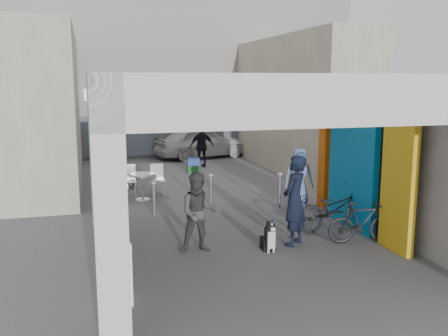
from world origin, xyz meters
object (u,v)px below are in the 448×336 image
object	(u,v)px
man_crates	(202,146)
bicycle_rear	(362,222)
man_with_dog	(295,201)
border_collie	(269,238)
man_back_turned	(199,213)
produce_stand	(119,179)
bicycle_front	(335,208)
white_van	(201,142)
cafe_set	(137,187)
man_elderly	(299,177)

from	to	relation	value
man_crates	bicycle_rear	bearing A→B (deg)	90.39
man_crates	man_with_dog	bearing A→B (deg)	82.15
border_collie	man_back_turned	distance (m)	1.51
produce_stand	man_back_turned	world-z (taller)	man_back_turned
produce_stand	man_crates	xyz separation A→B (m)	(3.42, 3.07, 0.55)
bicycle_front	man_crates	bearing A→B (deg)	-2.49
white_van	border_collie	bearing A→B (deg)	160.10
man_crates	cafe_set	bearing A→B (deg)	50.59
man_elderly	bicycle_front	size ratio (longest dim) A/B	0.82
man_with_dog	white_van	world-z (taller)	man_with_dog
white_van	man_back_turned	bearing A→B (deg)	153.65
cafe_set	bicycle_rear	size ratio (longest dim) A/B	1.03
produce_stand	bicycle_rear	bearing A→B (deg)	-68.61
border_collie	man_elderly	distance (m)	3.95
man_back_turned	bicycle_front	size ratio (longest dim) A/B	0.82
produce_stand	border_collie	xyz separation A→B (m)	(2.53, -6.92, -0.03)
cafe_set	white_van	distance (m)	7.91
man_back_turned	bicycle_rear	bearing A→B (deg)	0.10
man_with_dog	bicycle_rear	distance (m)	1.55
man_back_turned	white_van	size ratio (longest dim) A/B	0.39
border_collie	produce_stand	bearing A→B (deg)	114.74
bicycle_rear	man_with_dog	bearing A→B (deg)	87.06
produce_stand	man_elderly	size ratio (longest dim) A/B	0.70
man_back_turned	man_elderly	world-z (taller)	same
man_back_turned	bicycle_front	bearing A→B (deg)	16.65
bicycle_front	produce_stand	bearing A→B (deg)	27.65
cafe_set	man_elderly	size ratio (longest dim) A/B	0.94
man_with_dog	man_back_turned	size ratio (longest dim) A/B	1.17
man_elderly	white_van	world-z (taller)	man_elderly
bicycle_front	white_van	xyz separation A→B (m)	(-0.55, 11.52, 0.18)
bicycle_front	white_van	distance (m)	11.53
cafe_set	man_with_dog	xyz separation A→B (m)	(2.75, -5.15, 0.62)
bicycle_front	bicycle_rear	xyz separation A→B (m)	(0.14, -0.98, -0.07)
man_back_turned	man_crates	bearing A→B (deg)	83.04
man_crates	man_back_turned	bearing A→B (deg)	70.47
cafe_set	produce_stand	distance (m)	1.60
cafe_set	man_with_dog	size ratio (longest dim) A/B	0.80
border_collie	man_crates	bearing A→B (deg)	89.54
man_with_dog	bicycle_front	bearing A→B (deg)	164.54
bicycle_rear	man_crates	bearing A→B (deg)	14.63
border_collie	man_elderly	bearing A→B (deg)	62.30
produce_stand	man_crates	size ratio (longest dim) A/B	0.67
cafe_set	border_collie	xyz separation A→B (m)	(2.11, -5.38, -0.06)
man_back_turned	man_elderly	xyz separation A→B (m)	(3.46, 2.98, 0.00)
border_collie	man_back_turned	xyz separation A→B (m)	(-1.37, 0.32, 0.55)
border_collie	man_crates	xyz separation A→B (m)	(0.89, 9.99, 0.58)
cafe_set	bicycle_front	size ratio (longest dim) A/B	0.78
man_elderly	man_crates	world-z (taller)	man_crates
cafe_set	man_elderly	distance (m)	4.71
produce_stand	bicycle_front	bearing A→B (deg)	-65.33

